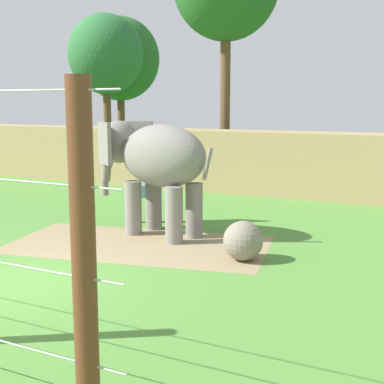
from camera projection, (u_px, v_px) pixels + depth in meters
ground_plane at (12, 284)px, 10.35m from camera, size 120.00×120.00×0.00m
dirt_patch at (138, 245)px, 13.25m from camera, size 6.85×4.53×0.01m
embankment_wall at (248, 162)px, 21.01m from camera, size 36.00×1.80×2.37m
elephant at (154, 160)px, 14.05m from camera, size 3.93×2.05×2.96m
enrichment_ball at (243, 241)px, 11.87m from camera, size 0.88×0.88×0.88m
feed_trough at (140, 189)px, 20.48m from camera, size 1.06×1.48×0.44m
tree_behind_wall at (106, 55)px, 30.31m from camera, size 4.24×4.24×8.37m
tree_far_right at (120, 59)px, 32.04m from camera, size 4.68×4.68×8.48m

